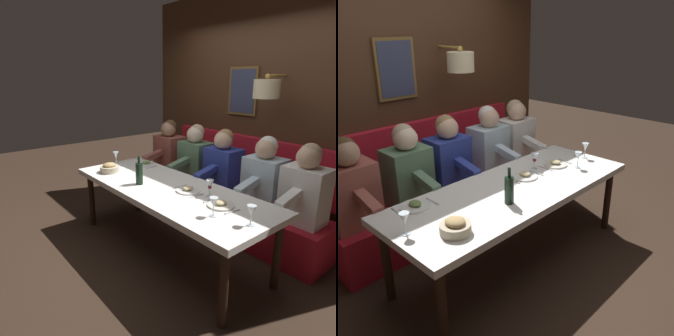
# 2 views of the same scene
# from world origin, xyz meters

# --- Properties ---
(ground_plane) EXTENTS (12.00, 12.00, 0.00)m
(ground_plane) POSITION_xyz_m (0.00, 0.00, 0.00)
(ground_plane) COLOR #332319
(dining_table) EXTENTS (0.90, 2.37, 0.74)m
(dining_table) POSITION_xyz_m (0.00, 0.00, 0.68)
(dining_table) COLOR white
(dining_table) RESTS_ON ground_plane
(banquette_bench) EXTENTS (0.52, 2.57, 0.45)m
(banquette_bench) POSITION_xyz_m (0.89, 0.00, 0.23)
(banquette_bench) COLOR red
(banquette_bench) RESTS_ON ground_plane
(back_wall_panel) EXTENTS (0.59, 3.77, 2.90)m
(back_wall_panel) POSITION_xyz_m (1.46, -0.00, 1.37)
(back_wall_panel) COLOR #422819
(back_wall_panel) RESTS_ON ground_plane
(diner_nearest) EXTENTS (0.60, 0.40, 0.79)m
(diner_nearest) POSITION_xyz_m (0.88, -1.00, 0.82)
(diner_nearest) COLOR white
(diner_nearest) RESTS_ON banquette_bench
(diner_near) EXTENTS (0.60, 0.40, 0.79)m
(diner_near) POSITION_xyz_m (0.88, -0.55, 0.82)
(diner_near) COLOR silver
(diner_near) RESTS_ON banquette_bench
(diner_middle) EXTENTS (0.60, 0.40, 0.79)m
(diner_middle) POSITION_xyz_m (0.88, 0.03, 0.82)
(diner_middle) COLOR #283893
(diner_middle) RESTS_ON banquette_bench
(diner_far) EXTENTS (0.60, 0.40, 0.79)m
(diner_far) POSITION_xyz_m (0.88, 0.50, 0.82)
(diner_far) COLOR #567A5B
(diner_far) RESTS_ON banquette_bench
(diner_farthest) EXTENTS (0.60, 0.40, 0.79)m
(diner_farthest) POSITION_xyz_m (0.88, 1.05, 0.82)
(diner_farthest) COLOR #934C42
(diner_farthest) RESTS_ON banquette_bench
(place_setting_0) EXTENTS (0.24, 0.31, 0.05)m
(place_setting_0) POSITION_xyz_m (0.08, -0.23, 0.75)
(place_setting_0) COLOR white
(place_setting_0) RESTS_ON dining_table
(place_setting_1) EXTENTS (0.24, 0.32, 0.05)m
(place_setting_1) POSITION_xyz_m (0.05, -0.67, 0.75)
(place_setting_1) COLOR silver
(place_setting_1) RESTS_ON dining_table
(place_setting_2) EXTENTS (0.24, 0.31, 0.05)m
(place_setting_2) POSITION_xyz_m (0.31, 0.81, 0.75)
(place_setting_2) COLOR white
(place_setting_2) RESTS_ON dining_table
(wine_glass_0) EXTENTS (0.07, 0.07, 0.16)m
(wine_glass_0) POSITION_xyz_m (0.02, 1.07, 0.86)
(wine_glass_0) COLOR silver
(wine_glass_0) RESTS_ON dining_table
(wine_glass_1) EXTENTS (0.07, 0.07, 0.16)m
(wine_glass_1) POSITION_xyz_m (0.14, -0.45, 0.86)
(wine_glass_1) COLOR silver
(wine_glass_1) RESTS_ON dining_table
(wine_glass_2) EXTENTS (0.07, 0.07, 0.16)m
(wine_glass_2) POSITION_xyz_m (-0.05, -1.06, 0.86)
(wine_glass_2) COLOR silver
(wine_glass_2) RESTS_ON dining_table
(wine_glass_3) EXTENTS (0.07, 0.07, 0.16)m
(wine_glass_3) POSITION_xyz_m (-0.15, -0.77, 0.86)
(wine_glass_3) COLOR silver
(wine_glass_3) RESTS_ON dining_table
(wine_bottle) EXTENTS (0.08, 0.08, 0.30)m
(wine_bottle) POSITION_xyz_m (-0.17, 0.25, 0.86)
(wine_bottle) COLOR black
(wine_bottle) RESTS_ON dining_table
(bread_bowl) EXTENTS (0.22, 0.22, 0.12)m
(bread_bowl) POSITION_xyz_m (-0.21, 0.83, 0.79)
(bread_bowl) COLOR beige
(bread_bowl) RESTS_ON dining_table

